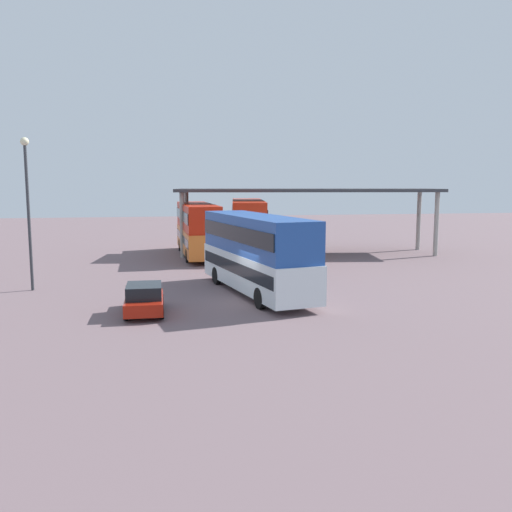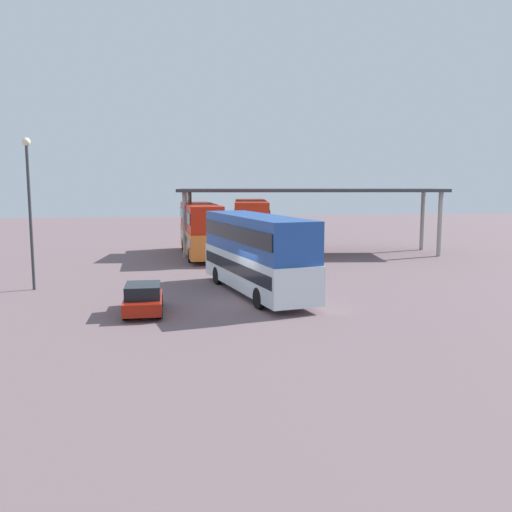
{
  "view_description": "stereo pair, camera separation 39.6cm",
  "coord_description": "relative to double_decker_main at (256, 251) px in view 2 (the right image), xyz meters",
  "views": [
    {
      "loc": [
        -4.22,
        -25.43,
        5.8
      ],
      "look_at": [
        0.73,
        2.3,
        2.0
      ],
      "focal_mm": 38.21,
      "sensor_mm": 36.0,
      "label": 1
    },
    {
      "loc": [
        -3.83,
        -25.5,
        5.8
      ],
      "look_at": [
        0.73,
        2.3,
        2.0
      ],
      "focal_mm": 38.21,
      "sensor_mm": 36.0,
      "label": 2
    }
  ],
  "objects": [
    {
      "name": "ground_plane",
      "position": [
        -0.73,
        -2.31,
        -2.26
      ],
      "size": [
        140.0,
        140.0,
        0.0
      ],
      "primitive_type": "plane",
      "color": "#6E595E"
    },
    {
      "name": "depot_canopy",
      "position": [
        7.05,
        15.56,
        2.7
      ],
      "size": [
        21.8,
        8.15,
        5.32
      ],
      "rotation": [
        0.0,
        0.0,
        -0.13
      ],
      "color": "#33353A",
      "rests_on": "ground_plane"
    },
    {
      "name": "lamppost_tall",
      "position": [
        -11.8,
        3.01,
        2.84
      ],
      "size": [
        0.44,
        0.44,
        8.16
      ],
      "color": "#33353A",
      "rests_on": "ground_plane"
    },
    {
      "name": "double_decker_main",
      "position": [
        0.0,
        0.0,
        0.0
      ],
      "size": [
        4.56,
        11.03,
        4.12
      ],
      "rotation": [
        0.0,
        0.0,
        1.77
      ],
      "color": "silver",
      "rests_on": "ground_plane"
    },
    {
      "name": "double_decker_mid_row",
      "position": [
        2.15,
        15.69,
        0.14
      ],
      "size": [
        4.04,
        11.43,
        4.39
      ],
      "rotation": [
        0.0,
        0.0,
        1.44
      ],
      "color": "orange",
      "rests_on": "ground_plane"
    },
    {
      "name": "parked_hatchback",
      "position": [
        -5.67,
        -3.52,
        -1.59
      ],
      "size": [
        1.7,
        3.69,
        1.35
      ],
      "rotation": [
        0.0,
        0.0,
        1.57
      ],
      "color": "#9D1A0C",
      "rests_on": "ground_plane"
    },
    {
      "name": "double_decker_near_canopy",
      "position": [
        -1.95,
        15.47,
        0.01
      ],
      "size": [
        2.86,
        11.57,
        4.14
      ],
      "rotation": [
        0.0,
        0.0,
        1.61
      ],
      "color": "orange",
      "rests_on": "ground_plane"
    }
  ]
}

